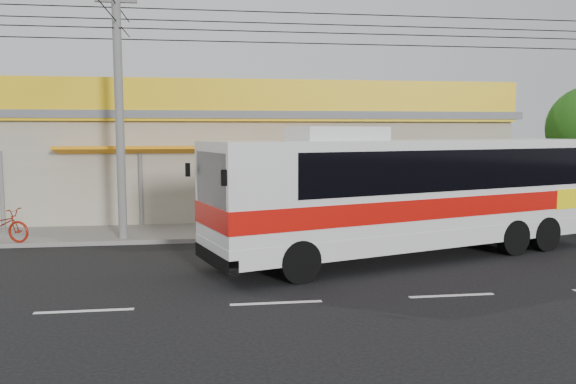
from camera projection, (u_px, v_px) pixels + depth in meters
The scene contains 6 objects.
ground at pixel (265, 274), 14.61m from camera, with size 120.00×120.00×0.00m, color black.
sidewalk at pixel (249, 231), 20.51m from camera, with size 30.00×3.20×0.15m, color gray.
lane_markings at pixel (276, 303), 12.14m from camera, with size 50.00×0.12×0.01m, color silver, non-canonical shape.
storefront_building at pixel (240, 162), 25.72m from camera, with size 22.60×9.20×5.70m.
coach_bus at pixel (418, 188), 16.57m from camera, with size 12.63×6.34×3.83m.
utility_pole at pixel (116, 22), 18.01m from camera, with size 34.00×14.00×8.75m.
Camera 1 is at (-1.38, -14.24, 3.70)m, focal length 35.00 mm.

